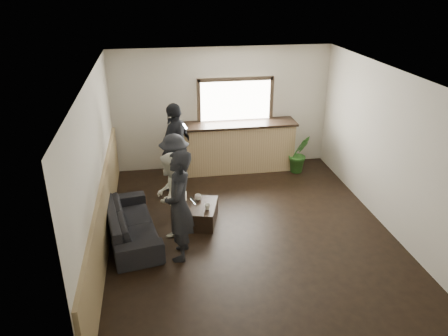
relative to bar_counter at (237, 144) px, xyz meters
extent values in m
cube|color=black|center=(-0.30, -2.70, -0.64)|extent=(5.00, 6.00, 0.01)
cube|color=silver|center=(-0.30, -2.70, 2.16)|extent=(5.00, 6.00, 0.01)
cube|color=beige|center=(-0.30, 0.30, 0.76)|extent=(5.00, 0.01, 2.80)
cube|color=beige|center=(-0.30, -5.70, 0.76)|extent=(5.00, 0.01, 2.80)
cube|color=beige|center=(-2.80, -2.70, 0.76)|extent=(0.01, 6.00, 2.80)
cube|color=beige|center=(2.20, -2.70, 0.76)|extent=(0.01, 6.00, 2.80)
cube|color=#A2885B|center=(-2.77, -2.70, -0.09)|extent=(0.06, 5.90, 1.10)
cube|color=tan|center=(0.00, -0.02, -0.09)|extent=(2.60, 0.60, 1.10)
cube|color=black|center=(0.00, -0.02, 0.48)|extent=(2.70, 0.68, 0.05)
cube|color=white|center=(0.00, 0.26, 0.96)|extent=(1.60, 0.06, 0.90)
cube|color=#3F3326|center=(0.00, 0.23, 1.45)|extent=(1.72, 0.08, 0.08)
cube|color=#3F3326|center=(-0.84, 0.23, 0.96)|extent=(0.08, 0.08, 1.06)
cube|color=#3F3326|center=(0.84, 0.23, 0.96)|extent=(0.08, 0.08, 1.06)
imported|color=black|center=(-2.36, -2.60, -0.35)|extent=(1.10, 2.07, 0.57)
cube|color=black|center=(-1.06, -2.29, -0.46)|extent=(0.64, 0.89, 0.36)
imported|color=silver|center=(-1.13, -2.06, -0.23)|extent=(0.18, 0.18, 0.10)
imported|color=silver|center=(-1.01, -2.44, -0.23)|extent=(0.14, 0.14, 0.10)
imported|color=#2D6623|center=(1.40, -0.38, -0.19)|extent=(0.55, 0.48, 0.89)
imported|color=black|center=(-1.55, -3.28, 0.28)|extent=(0.55, 0.74, 1.85)
cube|color=black|center=(-1.33, -3.31, 0.38)|extent=(0.10, 0.09, 0.12)
cube|color=white|center=(-1.33, -3.32, 0.38)|extent=(0.09, 0.08, 0.11)
imported|color=silver|center=(-1.66, -2.54, 0.11)|extent=(0.80, 0.89, 1.51)
cube|color=black|center=(-1.45, -2.62, 0.42)|extent=(0.11, 0.10, 0.12)
cube|color=white|center=(-1.45, -2.63, 0.43)|extent=(0.09, 0.09, 0.11)
imported|color=black|center=(-1.52, -1.64, 0.12)|extent=(0.58, 0.99, 1.52)
cube|color=black|center=(-1.30, -1.64, 0.45)|extent=(0.09, 0.07, 0.12)
cube|color=white|center=(-1.30, -1.64, 0.46)|extent=(0.08, 0.06, 0.11)
imported|color=black|center=(-1.44, -0.76, 0.30)|extent=(0.95, 1.19, 1.89)
cube|color=black|center=(-1.25, -0.87, 0.78)|extent=(0.12, 0.11, 0.12)
cube|color=white|center=(-1.25, -0.88, 0.78)|extent=(0.10, 0.09, 0.11)
camera|label=1|loc=(-1.82, -9.29, 3.60)|focal=35.00mm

